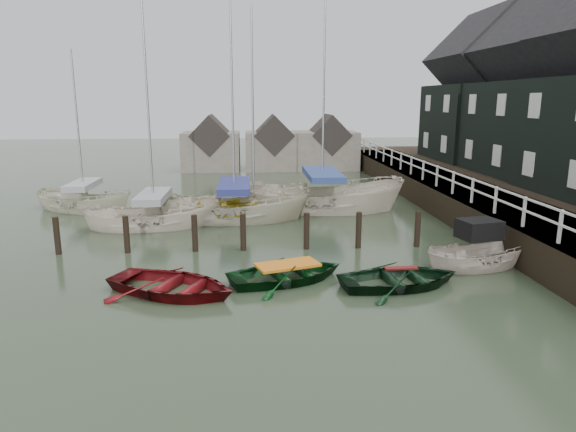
{
  "coord_description": "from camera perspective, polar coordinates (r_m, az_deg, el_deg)",
  "views": [
    {
      "loc": [
        -0.88,
        -15.71,
        5.59
      ],
      "look_at": [
        0.46,
        2.57,
        1.4
      ],
      "focal_mm": 32.0,
      "sensor_mm": 36.0,
      "label": 1
    }
  ],
  "objects": [
    {
      "name": "sailboat_a",
      "position": [
        23.73,
        -14.57,
        -1.01
      ],
      "size": [
        6.2,
        2.97,
        11.03
      ],
      "rotation": [
        0.0,
        0.0,
        1.69
      ],
      "color": "beige",
      "rests_on": "ground"
    },
    {
      "name": "sailboat_e",
      "position": [
        28.38,
        -21.61,
        0.73
      ],
      "size": [
        6.06,
        4.29,
        9.04
      ],
      "rotation": [
        0.0,
        0.0,
        1.15
      ],
      "color": "beige",
      "rests_on": "ground"
    },
    {
      "name": "sailboat_c",
      "position": [
        24.58,
        -3.76,
        -0.25
      ],
      "size": [
        5.86,
        3.2,
        10.67
      ],
      "rotation": [
        0.0,
        0.0,
        1.78
      ],
      "color": "gold",
      "rests_on": "ground"
    },
    {
      "name": "sailboat_d",
      "position": [
        26.48,
        3.8,
        0.79
      ],
      "size": [
        8.57,
        4.1,
        13.02
      ],
      "rotation": [
        0.0,
        0.0,
        1.45
      ],
      "color": "beige",
      "rests_on": "ground"
    },
    {
      "name": "land_strip",
      "position": [
        30.73,
        27.01,
        0.98
      ],
      "size": [
        14.0,
        38.0,
        1.5
      ],
      "primitive_type": "cube",
      "color": "black",
      "rests_on": "ground"
    },
    {
      "name": "rowboat_dkgreen",
      "position": [
        16.2,
        12.36,
        -7.63
      ],
      "size": [
        4.14,
        3.23,
        0.78
      ],
      "primitive_type": "imported",
      "rotation": [
        0.0,
        0.0,
        1.72
      ],
      "color": "black",
      "rests_on": "ground"
    },
    {
      "name": "motorboat",
      "position": [
        18.65,
        20.41,
        -5.05
      ],
      "size": [
        4.23,
        2.35,
        2.39
      ],
      "rotation": [
        0.0,
        0.0,
        1.79
      ],
      "color": "#BDB0A2",
      "rests_on": "ground"
    },
    {
      "name": "rowboat_red",
      "position": [
        15.63,
        -12.69,
        -8.41
      ],
      "size": [
        4.85,
        4.33,
        0.83
      ],
      "primitive_type": "imported",
      "rotation": [
        0.0,
        0.0,
        1.11
      ],
      "color": "#610D11",
      "rests_on": "ground"
    },
    {
      "name": "mooring_pilings",
      "position": [
        19.39,
        -4.75,
        -2.38
      ],
      "size": [
        13.72,
        0.22,
        1.8
      ],
      "color": "black",
      "rests_on": "ground"
    },
    {
      "name": "ground",
      "position": [
        16.7,
        -0.95,
        -6.68
      ],
      "size": [
        120.0,
        120.0,
        0.0
      ],
      "primitive_type": "plane",
      "color": "#293522",
      "rests_on": "ground"
    },
    {
      "name": "pier",
      "position": [
        28.15,
        17.48,
        2.3
      ],
      "size": [
        3.04,
        32.0,
        2.7
      ],
      "color": "black",
      "rests_on": "ground"
    },
    {
      "name": "rowboat_green",
      "position": [
        16.29,
        -0.05,
        -7.2
      ],
      "size": [
        4.41,
        3.74,
        0.78
      ],
      "primitive_type": "imported",
      "rotation": [
        0.0,
        0.0,
        1.9
      ],
      "color": "black",
      "rests_on": "ground"
    },
    {
      "name": "far_sheds",
      "position": [
        41.91,
        -1.86,
        7.77
      ],
      "size": [
        14.0,
        4.08,
        4.39
      ],
      "color": "#665B51",
      "rests_on": "ground"
    },
    {
      "name": "sailboat_b",
      "position": [
        24.41,
        -5.9,
        -0.28
      ],
      "size": [
        7.16,
        2.7,
        12.96
      ],
      "rotation": [
        0.0,
        0.0,
        1.57
      ],
      "color": "beige",
      "rests_on": "ground"
    }
  ]
}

